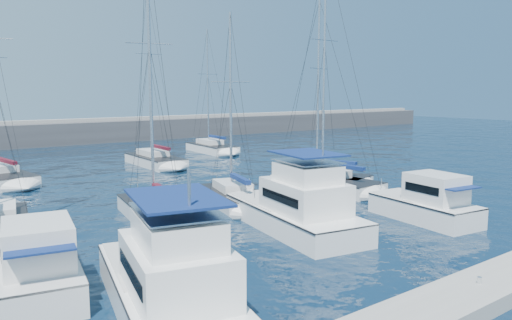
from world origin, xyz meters
TOP-DOWN VIEW (x-y plane):
  - ground at (0.00, 0.00)m, footprint 220.00×220.00m
  - breakwater at (0.00, 52.00)m, footprint 160.00×6.00m
  - dock at (0.00, -11.00)m, footprint 40.00×2.20m
  - dock_cleat_centre at (0.00, -11.00)m, footprint 0.16×0.16m
  - motor_yacht_port_outer at (-12.30, -0.93)m, footprint 3.92×6.97m
  - motor_yacht_port_inner at (-9.46, -5.85)m, footprint 5.42×10.20m
  - motor_yacht_stbd_inner at (0.77, -0.47)m, footprint 5.22×10.10m
  - motor_yacht_stbd_outer at (7.99, -3.47)m, footprint 3.50×6.63m
  - sailboat_mid_b at (-4.17, 6.04)m, footprint 4.33×8.06m
  - sailboat_mid_c at (1.40, 6.32)m, footprint 4.68×7.24m
  - sailboat_mid_d at (10.08, 6.33)m, footprint 3.43×8.25m
  - sailboat_mid_e at (11.02, 7.89)m, footprint 4.93×7.49m
  - sailboat_back_a at (-9.09, 24.13)m, footprint 4.24×8.62m
  - sailboat_back_b at (5.08, 25.63)m, footprint 3.47×8.65m
  - sailboat_back_c at (15.31, 31.36)m, footprint 3.66×8.53m

SIDE VIEW (x-z plane):
  - ground at x=0.00m, z-range 0.00..0.00m
  - dock at x=0.00m, z-range 0.00..0.60m
  - sailboat_mid_c at x=1.40m, z-range -5.79..6.83m
  - sailboat_back_c at x=15.31m, z-range -6.98..8.03m
  - sailboat_mid_e at x=11.02m, z-range -6.74..7.81m
  - sailboat_back_a at x=-9.09m, z-range -7.51..8.59m
  - sailboat_mid_b at x=-4.17m, z-range -7.50..8.59m
  - sailboat_back_b at x=5.08m, z-range -8.28..9.38m
  - sailboat_mid_d at x=10.08m, z-range -8.36..9.48m
  - dock_cleat_centre at x=0.00m, z-range 0.60..0.85m
  - motor_yacht_stbd_outer at x=7.99m, z-range -0.66..2.54m
  - motor_yacht_port_outer at x=-12.30m, z-range -0.66..2.54m
  - breakwater at x=0.00m, z-range -1.17..3.28m
  - motor_yacht_stbd_inner at x=0.77m, z-range -1.21..3.48m
  - motor_yacht_port_inner at x=-9.46m, z-range -1.21..3.48m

